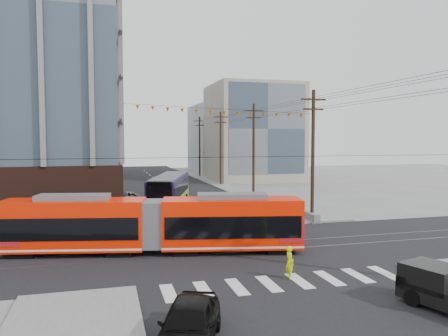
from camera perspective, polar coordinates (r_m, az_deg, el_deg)
The scene contains 14 objects.
ground at distance 24.64m, azimuth 5.08°, elevation -12.53°, with size 160.00×160.00×0.00m, color slate.
bg_bldg_nw_near at distance 74.69m, azimuth -22.11°, elevation 5.12°, with size 18.00×16.00×18.00m, color #8C99A5.
bg_bldg_ne_near at distance 74.24m, azimuth 3.78°, elevation 4.63°, with size 14.00×14.00×16.00m, color gray.
bg_bldg_nw_far at distance 94.37m, azimuth -18.87°, elevation 5.47°, with size 16.00×18.00×20.00m, color gray.
bg_bldg_ne_far at distance 93.90m, azimuth 0.94°, elevation 3.86°, with size 16.00×16.00×14.00m, color #8C99A5.
utility_pole_far at distance 79.94m, azimuth -3.20°, elevation 2.78°, with size 0.30×0.30×11.00m, color black.
streetcar at distance 27.06m, azimuth -9.18°, elevation -7.31°, with size 17.99×2.53×3.47m, color #FB1C00, non-canonical shape.
city_bus at distance 44.13m, azimuth -7.15°, elevation -3.03°, with size 2.59×11.94×3.38m, color #160D33, non-canonical shape.
black_sedan at distance 15.45m, azimuth -4.62°, elevation -19.63°, with size 1.85×4.60×1.57m, color black.
parked_car_silver at distance 34.09m, azimuth -10.52°, elevation -6.81°, with size 1.44×4.13×1.36m, color #A2A8B7.
parked_car_white at distance 41.36m, azimuth -10.55°, elevation -4.94°, with size 1.91×4.70×1.36m, color silver.
parked_car_grey at distance 48.99m, azimuth -12.43°, elevation -3.71°, with size 1.97×4.26×1.19m, color slate.
pedestrian at distance 22.34m, azimuth 8.58°, elevation -12.09°, with size 0.60×0.39×1.65m, color #E4FF0A.
jersey_barrier at distance 38.17m, azimuth 10.73°, elevation -6.14°, with size 0.84×3.75×0.75m, color gray.
Camera 1 is at (-8.27, -22.15, 6.93)m, focal length 35.00 mm.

